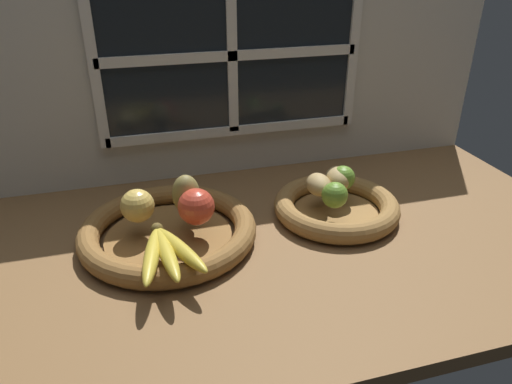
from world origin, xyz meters
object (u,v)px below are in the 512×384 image
Objects in this scene: lime_near at (335,195)px; lime_far at (343,178)px; fruit_bowl_left at (168,231)px; potato_oblong at (319,185)px; fruit_bowl_right at (336,207)px; potato_back at (338,178)px; banana_bunch_front at (166,252)px; apple_red_right at (196,207)px; apple_golden_left at (137,206)px; pear_brown at (186,194)px.

lime_near is 9.22cm from lime_far.
fruit_bowl_left is 34.68cm from potato_oblong.
fruit_bowl_right is 3.61× the size of potato_back.
lime_near is at bearing -125.84° from lime_far.
lime_far is at bearing 9.25° from potato_oblong.
apple_red_right is at bearing 55.44° from banana_bunch_front.
apple_golden_left is 45.20cm from potato_back.
apple_red_right is 0.87× the size of pear_brown.
apple_golden_left is at bearing -176.85° from potato_back.
pear_brown is (-1.30, 4.85, 0.56)cm from apple_red_right.
potato_back is (1.93, 4.24, 4.96)cm from fruit_bowl_right.
fruit_bowl_left is 8.22cm from apple_golden_left.
banana_bunch_front is at bearing -157.25° from potato_back.
potato_oblong is (39.73, 0.94, -1.07)cm from apple_golden_left.
apple_red_right reaches higher than apple_golden_left.
potato_oblong reaches higher than banana_bunch_front.
lime_near is (29.43, -1.37, -0.90)cm from apple_red_right.
apple_golden_left is 1.23× the size of lime_far.
apple_golden_left is at bearing -177.55° from lime_far.
apple_golden_left is 0.89× the size of potato_oblong.
lime_near reaches higher than potato_oblong.
lime_far is at bearing 5.26° from fruit_bowl_left.
potato_oblong is 1.37× the size of lime_near.
apple_red_right is at bearing 177.33° from lime_near.
apple_golden_left reaches higher than banana_bunch_front.
pear_brown reaches higher than potato_oblong.
potato_oblong is (28.45, 5.06, -1.37)cm from apple_red_right.
potato_back reaches higher than potato_oblong.
pear_brown is at bearing 175.73° from fruit_bowl_right.
apple_red_right reaches higher than lime_far.
pear_brown reaches higher than potato_back.
apple_golden_left reaches higher than lime_far.
apple_red_right is 5.05cm from pear_brown.
apple_golden_left is 1.21× the size of lime_near.
fruit_bowl_right is 5.00× the size of lime_near.
pear_brown is at bearing 68.69° from banana_bunch_front.
fruit_bowl_right is 6.80cm from potato_back.
fruit_bowl_left is 41.12cm from lime_far.
pear_brown is at bearing 168.55° from lime_near.
apple_golden_left is at bearing -178.65° from potato_oblong.
potato_oblong is at bearing -170.75° from lime_far.
fruit_bowl_left is 6.46× the size of lime_near.
fruit_bowl_left is at bearing -17.79° from apple_golden_left.
pear_brown reaches higher than apple_red_right.
apple_golden_left is (-5.49, 1.76, 5.85)cm from fruit_bowl_left.
apple_golden_left reaches higher than lime_near.
banana_bunch_front reaches higher than fruit_bowl_right.
apple_golden_left is 10.05cm from pear_brown.
apple_golden_left is at bearing 104.88° from banana_bunch_front.
fruit_bowl_left is at bearing 157.80° from apple_red_right.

